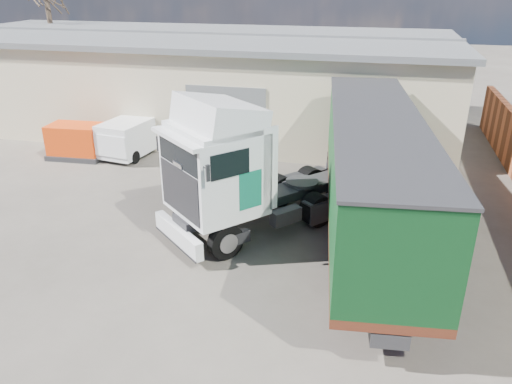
% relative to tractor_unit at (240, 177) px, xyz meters
% --- Properties ---
extents(ground, '(120.00, 120.00, 0.00)m').
position_rel_tractor_unit_xyz_m(ground, '(-0.75, -2.53, -2.12)').
color(ground, '#292621').
rests_on(ground, ground).
extents(warehouse, '(30.60, 12.60, 5.42)m').
position_rel_tractor_unit_xyz_m(warehouse, '(-6.75, 13.47, 0.54)').
color(warehouse, '#B7AF8D').
rests_on(warehouse, ground).
extents(tractor_unit, '(7.01, 7.42, 5.05)m').
position_rel_tractor_unit_xyz_m(tractor_unit, '(0.00, 0.00, 0.00)').
color(tractor_unit, black).
rests_on(tractor_unit, ground).
extents(box_trailer, '(4.21, 13.41, 4.38)m').
position_rel_tractor_unit_xyz_m(box_trailer, '(4.40, 0.62, 0.55)').
color(box_trailer, '#2D2D30').
rests_on(box_trailer, ground).
extents(panel_van, '(2.48, 4.73, 1.84)m').
position_rel_tractor_unit_xyz_m(panel_van, '(-7.52, 7.09, -1.17)').
color(panel_van, black).
rests_on(panel_van, ground).
extents(orange_skip, '(2.82, 1.86, 1.70)m').
position_rel_tractor_unit_xyz_m(orange_skip, '(-10.07, 5.73, -1.38)').
color(orange_skip, '#2D2D30').
rests_on(orange_skip, ground).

